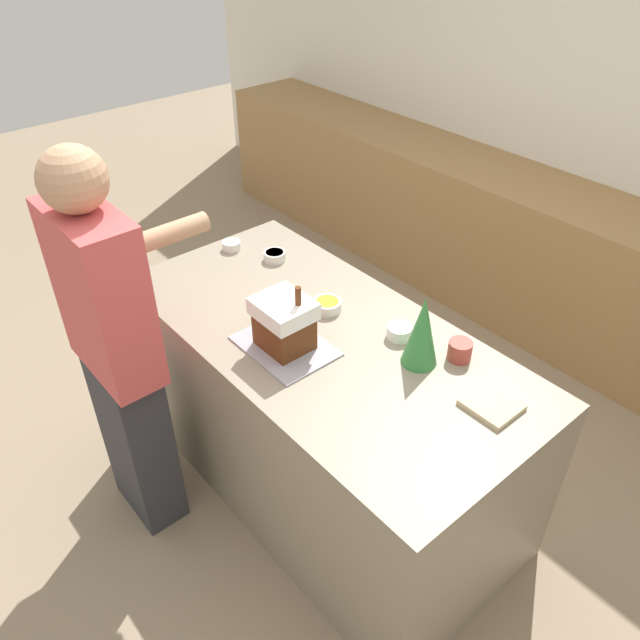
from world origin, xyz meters
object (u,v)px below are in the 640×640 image
(baking_tray, at_px, (285,346))
(decorative_tree, at_px, (422,331))
(candy_bowl_center_rear, at_px, (327,305))
(person, at_px, (118,354))
(gingerbread_house, at_px, (284,322))
(candy_bowl_far_left, at_px, (232,245))
(candy_bowl_near_tray_right, at_px, (276,299))
(candy_bowl_behind_tray, at_px, (399,331))
(cookbook, at_px, (492,405))
(candy_bowl_near_tray_left, at_px, (275,255))
(mug, at_px, (460,350))

(baking_tray, height_order, decorative_tree, decorative_tree)
(candy_bowl_center_rear, distance_m, person, 0.88)
(gingerbread_house, xyz_separation_m, candy_bowl_far_left, (-0.78, 0.27, -0.10))
(candy_bowl_near_tray_right, height_order, person, person)
(candy_bowl_behind_tray, distance_m, person, 1.12)
(candy_bowl_center_rear, xyz_separation_m, candy_bowl_far_left, (-0.70, -0.02, -0.00))
(gingerbread_house, bearing_deg, cookbook, 25.08)
(gingerbread_house, height_order, candy_bowl_near_tray_left, gingerbread_house)
(candy_bowl_center_rear, distance_m, candy_bowl_near_tray_right, 0.23)
(gingerbread_house, height_order, cookbook, gingerbread_house)
(baking_tray, relative_size, cookbook, 2.15)
(gingerbread_house, distance_m, decorative_tree, 0.53)
(candy_bowl_far_left, height_order, mug, mug)
(candy_bowl_near_tray_left, bearing_deg, candy_bowl_center_rear, -9.60)
(candy_bowl_far_left, bearing_deg, candy_bowl_behind_tray, 6.46)
(decorative_tree, xyz_separation_m, candy_bowl_behind_tray, (-0.16, 0.05, -0.12))
(baking_tray, xyz_separation_m, cookbook, (0.74, 0.35, 0.01))
(gingerbread_house, relative_size, candy_bowl_center_rear, 2.37)
(candy_bowl_center_rear, relative_size, candy_bowl_behind_tray, 1.18)
(baking_tray, height_order, mug, mug)
(decorative_tree, height_order, candy_bowl_far_left, decorative_tree)
(candy_bowl_near_tray_left, xyz_separation_m, person, (0.18, -0.90, -0.02))
(candy_bowl_behind_tray, xyz_separation_m, candy_bowl_near_tray_right, (-0.51, -0.23, -0.01))
(gingerbread_house, relative_size, cookbook, 1.59)
(decorative_tree, bearing_deg, candy_bowl_near_tray_right, -165.07)
(candy_bowl_behind_tray, bearing_deg, candy_bowl_near_tray_right, -155.57)
(candy_bowl_center_rear, height_order, candy_bowl_far_left, candy_bowl_center_rear)
(candy_bowl_center_rear, bearing_deg, candy_bowl_near_tray_left, 170.40)
(gingerbread_house, relative_size, candy_bowl_behind_tray, 2.80)
(decorative_tree, relative_size, person, 0.17)
(baking_tray, xyz_separation_m, candy_bowl_near_tray_left, (-0.56, 0.37, 0.02))
(candy_bowl_center_rear, bearing_deg, mug, 17.13)
(person, bearing_deg, cookbook, 37.90)
(decorative_tree, relative_size, candy_bowl_near_tray_left, 2.81)
(candy_bowl_near_tray_left, bearing_deg, person, -78.81)
(candy_bowl_far_left, height_order, cookbook, candy_bowl_far_left)
(candy_bowl_behind_tray, bearing_deg, mug, 18.16)
(baking_tray, height_order, candy_bowl_near_tray_right, candy_bowl_near_tray_right)
(gingerbread_house, bearing_deg, candy_bowl_near_tray_right, 149.21)
(mug, bearing_deg, candy_bowl_near_tray_right, -157.53)
(gingerbread_house, bearing_deg, mug, 43.58)
(decorative_tree, xyz_separation_m, candy_bowl_far_left, (-1.19, -0.06, -0.12))
(gingerbread_house, distance_m, person, 0.66)
(gingerbread_house, xyz_separation_m, candy_bowl_center_rear, (-0.08, 0.29, -0.09))
(candy_bowl_far_left, relative_size, candy_bowl_near_tray_right, 0.79)
(candy_bowl_near_tray_right, relative_size, mug, 1.23)
(baking_tray, relative_size, gingerbread_house, 1.35)
(candy_bowl_near_tray_left, bearing_deg, cookbook, -1.16)
(cookbook, xyz_separation_m, mug, (-0.25, 0.12, 0.03))
(gingerbread_house, height_order, candy_bowl_far_left, gingerbread_house)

